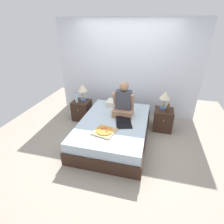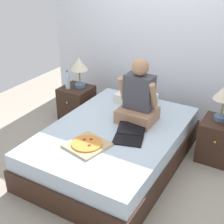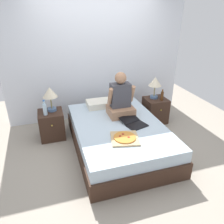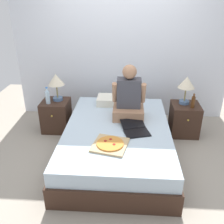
# 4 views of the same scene
# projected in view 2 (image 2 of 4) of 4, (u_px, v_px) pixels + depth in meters

# --- Properties ---
(ground_plane) EXTENTS (5.77, 5.77, 0.00)m
(ground_plane) POSITION_uv_depth(u_px,v_px,m) (114.00, 161.00, 3.86)
(ground_plane) COLOR #9E9384
(wall_back) EXTENTS (3.77, 0.12, 2.50)m
(wall_back) POSITION_uv_depth(u_px,v_px,m) (165.00, 37.00, 4.40)
(wall_back) COLOR silver
(wall_back) RESTS_ON ground
(bed) EXTENTS (1.46, 2.12, 0.47)m
(bed) POSITION_uv_depth(u_px,v_px,m) (114.00, 146.00, 3.76)
(bed) COLOR #382319
(bed) RESTS_ON ground
(nightstand_left) EXTENTS (0.44, 0.47, 0.52)m
(nightstand_left) POSITION_uv_depth(u_px,v_px,m) (77.00, 103.00, 4.77)
(nightstand_left) COLOR #382319
(nightstand_left) RESTS_ON ground
(lamp_on_left_nightstand) EXTENTS (0.26, 0.26, 0.45)m
(lamp_on_left_nightstand) POSITION_uv_depth(u_px,v_px,m) (79.00, 66.00, 4.53)
(lamp_on_left_nightstand) COLOR #4C6B93
(lamp_on_left_nightstand) RESTS_ON nightstand_left
(water_bottle) EXTENTS (0.07, 0.07, 0.28)m
(water_bottle) POSITION_uv_depth(u_px,v_px,m) (68.00, 81.00, 4.57)
(water_bottle) COLOR silver
(water_bottle) RESTS_ON nightstand_left
(nightstand_right) EXTENTS (0.44, 0.47, 0.52)m
(nightstand_right) POSITION_uv_depth(u_px,v_px,m) (218.00, 140.00, 3.82)
(nightstand_right) COLOR #382319
(nightstand_right) RESTS_ON ground
(pillow) EXTENTS (0.52, 0.34, 0.12)m
(pillow) POSITION_uv_depth(u_px,v_px,m) (136.00, 98.00, 4.28)
(pillow) COLOR silver
(pillow) RESTS_ON bed
(person_seated) EXTENTS (0.47, 0.40, 0.78)m
(person_seated) POSITION_uv_depth(u_px,v_px,m) (139.00, 99.00, 3.71)
(person_seated) COLOR #A37556
(person_seated) RESTS_ON bed
(laptop) EXTENTS (0.42, 0.49, 0.07)m
(laptop) POSITION_uv_depth(u_px,v_px,m) (129.00, 136.00, 3.46)
(laptop) COLOR black
(laptop) RESTS_ON bed
(pizza_box) EXTENTS (0.48, 0.48, 0.04)m
(pizza_box) POSITION_uv_depth(u_px,v_px,m) (87.00, 145.00, 3.31)
(pizza_box) COLOR tan
(pizza_box) RESTS_ON bed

